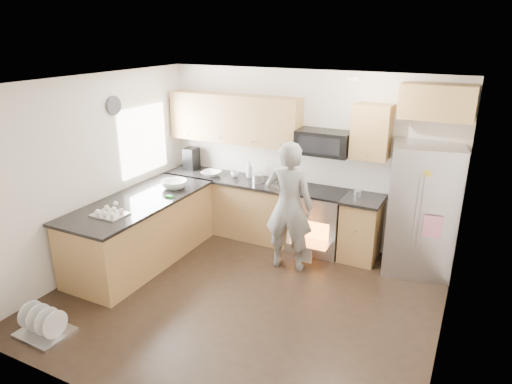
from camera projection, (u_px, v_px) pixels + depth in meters
The scene contains 8 objects.
ground at pixel (243, 298), 5.63m from camera, with size 4.50×4.50×0.00m, color black.
room_shell at pixel (239, 168), 5.10m from camera, with size 4.54×4.04×2.62m.
back_cabinet_run at pixel (262, 178), 7.02m from camera, with size 4.45×0.64×2.50m.
peninsula at pixel (142, 230), 6.43m from camera, with size 0.96×2.36×1.04m.
stove_range at pixel (318, 207), 6.68m from camera, with size 0.76×0.97×1.79m.
refrigerator at pixel (421, 210), 6.02m from camera, with size 0.97×0.81×1.77m.
person at pixel (289, 207), 6.09m from camera, with size 0.65×0.43×1.80m, color gray.
dish_rack at pixel (44, 327), 4.95m from camera, with size 0.57×0.46×0.34m.
Camera 1 is at (2.32, -4.27, 3.14)m, focal length 32.00 mm.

